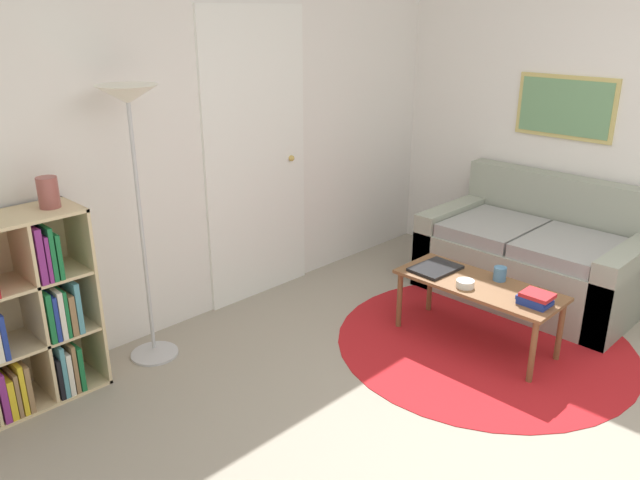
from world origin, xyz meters
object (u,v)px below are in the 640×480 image
object	(u,v)px
floor_lamp	(131,132)
bowl	(465,284)
vase_on_shelf	(48,192)
laptop	(435,268)
coffee_table	(478,290)
cup	(500,274)
couch	(536,257)

from	to	relation	value
floor_lamp	bowl	distance (m)	2.16
bowl	vase_on_shelf	xyz separation A→B (m)	(-1.91, 1.37, 0.70)
laptop	bowl	xyz separation A→B (m)	(-0.10, -0.29, 0.01)
floor_lamp	laptop	xyz separation A→B (m)	(1.53, -1.02, -0.97)
coffee_table	laptop	size ratio (longest dim) A/B	3.15
bowl	cup	xyz separation A→B (m)	(0.24, -0.10, 0.02)
couch	floor_lamp	bearing A→B (deg)	153.62
coffee_table	vase_on_shelf	world-z (taller)	vase_on_shelf
floor_lamp	vase_on_shelf	bearing A→B (deg)	172.53
coffee_table	vase_on_shelf	size ratio (longest dim) A/B	6.34
vase_on_shelf	bowl	bearing A→B (deg)	-35.59
bowl	laptop	bearing A→B (deg)	71.34
laptop	bowl	bearing A→B (deg)	-108.66
coffee_table	floor_lamp	bearing A→B (deg)	139.22
couch	coffee_table	distance (m)	0.97
cup	couch	bearing A→B (deg)	10.63
coffee_table	cup	bearing A→B (deg)	-27.82
bowl	vase_on_shelf	bearing A→B (deg)	144.41
floor_lamp	bowl	size ratio (longest dim) A/B	14.78
coffee_table	cup	size ratio (longest dim) A/B	11.57
floor_lamp	coffee_table	bearing A→B (deg)	-40.78
floor_lamp	bowl	xyz separation A→B (m)	(1.44, -1.30, -0.96)
floor_lamp	couch	world-z (taller)	floor_lamp
couch	laptop	size ratio (longest dim) A/B	4.56
floor_lamp	vase_on_shelf	xyz separation A→B (m)	(-0.47, 0.06, -0.26)
couch	coffee_table	xyz separation A→B (m)	(-0.96, -0.09, 0.08)
cup	bowl	bearing A→B (deg)	157.74
couch	laptop	distance (m)	1.01
coffee_table	laptop	world-z (taller)	laptop
couch	vase_on_shelf	bearing A→B (deg)	156.34
couch	bowl	bearing A→B (deg)	-176.91
laptop	vase_on_shelf	world-z (taller)	vase_on_shelf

